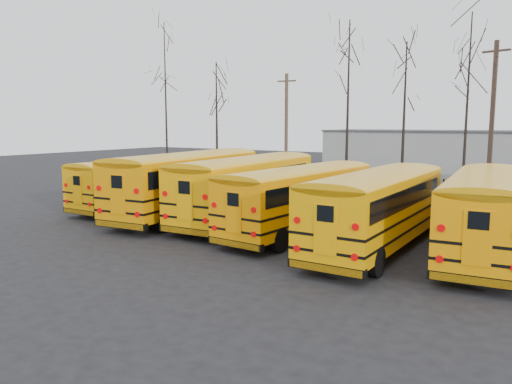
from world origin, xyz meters
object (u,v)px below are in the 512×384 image
Objects in this scene: bus_d at (303,194)px; bus_e at (380,203)px; bus_f at (487,206)px; utility_pole_right at (492,117)px; bus_b at (190,178)px; utility_pole_left at (286,128)px; bus_c at (249,183)px; bus_a at (145,178)px.

bus_e is (3.74, -0.98, 0.05)m from bus_d.
bus_f is 16.99m from utility_pole_right.
bus_f is at bearing -6.82° from bus_b.
utility_pole_right is (-2.05, 16.53, 3.33)m from bus_f.
bus_e is at bearing -56.52° from utility_pole_left.
bus_b is 3.36m from bus_c.
bus_d is 0.96× the size of bus_f.
bus_e is 0.98× the size of bus_f.
bus_e is 18.06m from utility_pole_right.
bus_b is at bearing 172.01° from bus_e.
utility_pole_right is at bearing 85.62° from bus_e.
utility_pole_left is (1.44, 14.01, 2.72)m from bus_a.
bus_f is at bearing -2.46° from bus_a.
utility_pole_right reaches higher than bus_a.
bus_c reaches higher than bus_f.
bus_a is 0.95× the size of bus_d.
bus_a is at bearing -100.88° from utility_pole_left.
bus_c is 1.04× the size of bus_f.
bus_e is (7.16, -2.00, -0.10)m from bus_c.
bus_f is (10.71, -0.85, -0.08)m from bus_c.
bus_e is (14.34, -2.21, 0.12)m from bus_a.
utility_pole_left is (-16.46, 15.07, 2.59)m from bus_f.
bus_a is 7.19m from bus_c.
utility_pole_left is at bearing 94.22° from bus_b.
bus_f is 1.12× the size of utility_pole_right.
bus_d is at bearing -19.57° from bus_c.
bus_a is at bearing 171.79° from bus_f.
bus_b is 6.78m from bus_d.
bus_b is 1.11× the size of bus_e.
utility_pole_right is (11.99, 16.12, 3.17)m from bus_b.
utility_pole_right is (5.24, 16.71, 3.40)m from bus_d.
bus_a is at bearing 165.35° from bus_b.
bus_d is at bearing -91.52° from utility_pole_right.
utility_pole_left is 14.50m from utility_pole_right.
utility_pole_right is (1.50, 17.68, 3.35)m from bus_e.
bus_b is 1.22× the size of utility_pole_right.
bus_f is (17.89, -1.06, 0.14)m from bus_a.
bus_c reaches higher than bus_a.
utility_pole_left reaches higher than bus_a.
bus_b is 1.42× the size of utility_pole_left.
utility_pole_right reaches higher than bus_d.
bus_d is 0.98× the size of bus_e.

